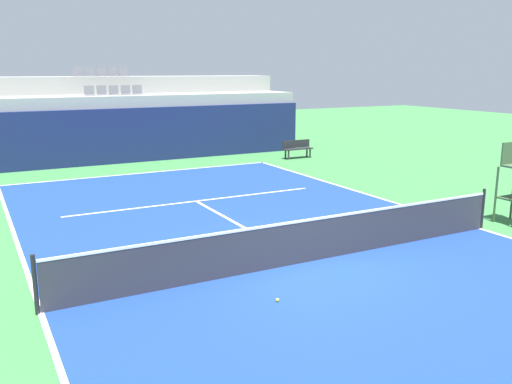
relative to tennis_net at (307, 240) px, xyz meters
The scene contains 15 objects.
ground_plane 0.51m from the tennis_net, ahead, with size 80.00×80.00×0.00m, color #387A3D.
court_surface 0.50m from the tennis_net, ahead, with size 11.00×24.00×0.01m, color navy.
baseline_far 11.96m from the tennis_net, 90.00° to the left, with size 11.00×0.10×0.00m, color white.
sideline_left 5.47m from the tennis_net, behind, with size 0.10×24.00×0.00m, color white.
sideline_right 5.47m from the tennis_net, ahead, with size 0.10×24.00×0.00m, color white.
service_line_far 6.42m from the tennis_net, 90.00° to the left, with size 8.26×0.10×0.00m, color white.
centre_service_line 3.24m from the tennis_net, 90.00° to the left, with size 0.10×6.40×0.00m, color white.
back_wall 14.85m from the tennis_net, 90.00° to the left, with size 17.83×0.30×2.44m, color navy.
stands_tier_lower 16.21m from the tennis_net, 90.00° to the left, with size 17.83×2.40×2.97m, color #9E9E99.
stands_tier_upper 18.63m from the tennis_net, 90.00° to the left, with size 17.83×2.40×3.79m, color #9E9E99.
seating_row_lower 16.48m from the tennis_net, 90.00° to the left, with size 2.67×0.44×0.44m.
seating_row_upper 18.98m from the tennis_net, 90.00° to the left, with size 2.67×0.44×0.44m.
tennis_net is the anchor object (origin of this frame).
player_bench 14.45m from the tennis_net, 58.54° to the left, with size 1.50×0.40×0.85m.
tennis_ball_1 2.25m from the tennis_net, 136.88° to the right, with size 0.07×0.07×0.07m, color #CCE033.
Camera 1 is at (-6.28, -9.44, 4.11)m, focal length 38.35 mm.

